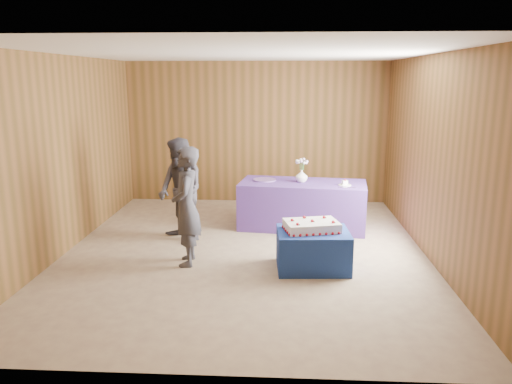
# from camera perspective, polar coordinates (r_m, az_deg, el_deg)

# --- Properties ---
(ground) EXTENTS (6.00, 6.00, 0.00)m
(ground) POSITION_cam_1_polar(r_m,az_deg,el_deg) (7.07, -1.27, -6.83)
(ground) COLOR tan
(ground) RESTS_ON ground
(room_shell) EXTENTS (5.04, 6.04, 2.72)m
(room_shell) POSITION_cam_1_polar(r_m,az_deg,el_deg) (6.68, -1.35, 7.89)
(room_shell) COLOR brown
(room_shell) RESTS_ON ground
(cake_table) EXTENTS (0.94, 0.75, 0.50)m
(cake_table) POSITION_cam_1_polar(r_m,az_deg,el_deg) (6.43, 6.51, -6.59)
(cake_table) COLOR navy
(cake_table) RESTS_ON ground
(serving_table) EXTENTS (2.10, 1.14, 0.75)m
(serving_table) POSITION_cam_1_polar(r_m,az_deg,el_deg) (8.13, 5.33, -1.48)
(serving_table) COLOR #483188
(serving_table) RESTS_ON ground
(sheet_cake) EXTENTS (0.78, 0.62, 0.16)m
(sheet_cake) POSITION_cam_1_polar(r_m,az_deg,el_deg) (6.36, 6.37, -3.87)
(sheet_cake) COLOR white
(sheet_cake) RESTS_ON cake_table
(vase) EXTENTS (0.19, 0.19, 0.20)m
(vase) POSITION_cam_1_polar(r_m,az_deg,el_deg) (8.04, 5.22, 1.84)
(vase) COLOR white
(vase) RESTS_ON serving_table
(flower_spray) EXTENTS (0.20, 0.20, 0.16)m
(flower_spray) POSITION_cam_1_polar(r_m,az_deg,el_deg) (8.00, 5.26, 3.47)
(flower_spray) COLOR #266028
(flower_spray) RESTS_ON vase
(platter) EXTENTS (0.43, 0.43, 0.02)m
(platter) POSITION_cam_1_polar(r_m,az_deg,el_deg) (8.15, 0.99, 1.40)
(platter) COLOR #7550A1
(platter) RESTS_ON serving_table
(plate) EXTENTS (0.21, 0.21, 0.01)m
(plate) POSITION_cam_1_polar(r_m,az_deg,el_deg) (7.89, 10.11, 0.78)
(plate) COLOR white
(plate) RESTS_ON serving_table
(cake_slice) EXTENTS (0.09, 0.08, 0.09)m
(cake_slice) POSITION_cam_1_polar(r_m,az_deg,el_deg) (7.88, 10.13, 1.08)
(cake_slice) COLOR white
(cake_slice) RESTS_ON plate
(knife) EXTENTS (0.26, 0.03, 0.00)m
(knife) POSITION_cam_1_polar(r_m,az_deg,el_deg) (7.74, 10.37, 0.50)
(knife) COLOR #B4B5B9
(knife) RESTS_ON serving_table
(guest_left) EXTENTS (0.44, 0.60, 1.55)m
(guest_left) POSITION_cam_1_polar(r_m,az_deg,el_deg) (6.47, -7.97, -1.66)
(guest_left) COLOR #34343D
(guest_left) RESTS_ON ground
(guest_right) EXTENTS (0.94, 0.95, 1.54)m
(guest_right) POSITION_cam_1_polar(r_m,az_deg,el_deg) (7.40, -8.63, 0.16)
(guest_right) COLOR #373641
(guest_right) RESTS_ON ground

